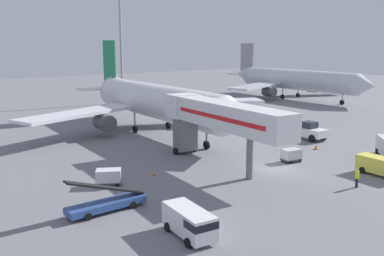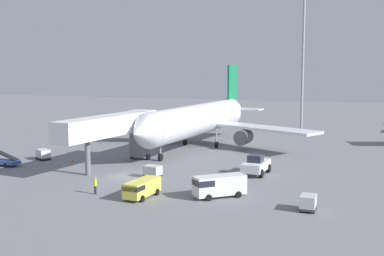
{
  "view_description": "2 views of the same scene",
  "coord_description": "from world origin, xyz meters",
  "px_view_note": "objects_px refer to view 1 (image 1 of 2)",
  "views": [
    {
      "loc": [
        -35.14,
        -29.74,
        13.28
      ],
      "look_at": [
        -1.02,
        13.36,
        2.61
      ],
      "focal_mm": 40.02,
      "sensor_mm": 36.0,
      "label": 1
    },
    {
      "loc": [
        29.78,
        -55.85,
        13.75
      ],
      "look_at": [
        2.83,
        16.76,
        4.4
      ],
      "focal_mm": 47.39,
      "sensor_mm": 36.0,
      "label": 2
    }
  ],
  "objects_px": {
    "jet_bridge": "(217,117)",
    "ground_crew_worker_foreground": "(357,177)",
    "safety_cone_alpha": "(154,173)",
    "airplane_at_gate": "(153,101)",
    "service_van_rear_right": "(190,221)",
    "baggage_cart_outer_right": "(109,177)",
    "service_van_near_right": "(383,166)",
    "pushback_tug": "(308,131)",
    "baggage_cart_near_left": "(291,155)",
    "apron_light_mast": "(120,8)",
    "safety_cone_bravo": "(316,147)",
    "belt_loader_truck": "(106,202)",
    "airplane_background": "(293,80)"
  },
  "relations": [
    {
      "from": "baggage_cart_outer_right",
      "to": "apron_light_mast",
      "type": "xyz_separation_m",
      "value": [
        30.56,
        51.7,
        20.64
      ]
    },
    {
      "from": "safety_cone_bravo",
      "to": "airplane_background",
      "type": "height_order",
      "value": "airplane_background"
    },
    {
      "from": "apron_light_mast",
      "to": "pushback_tug",
      "type": "bearing_deg",
      "value": -88.18
    },
    {
      "from": "safety_cone_alpha",
      "to": "apron_light_mast",
      "type": "distance_m",
      "value": 61.42
    },
    {
      "from": "jet_bridge",
      "to": "service_van_rear_right",
      "type": "bearing_deg",
      "value": -137.2
    },
    {
      "from": "pushback_tug",
      "to": "safety_cone_bravo",
      "type": "xyz_separation_m",
      "value": [
        -4.3,
        -4.55,
        -0.83
      ]
    },
    {
      "from": "airplane_at_gate",
      "to": "belt_loader_truck",
      "type": "distance_m",
      "value": 33.04
    },
    {
      "from": "safety_cone_bravo",
      "to": "baggage_cart_outer_right",
      "type": "bearing_deg",
      "value": 172.53
    },
    {
      "from": "belt_loader_truck",
      "to": "baggage_cart_outer_right",
      "type": "height_order",
      "value": "belt_loader_truck"
    },
    {
      "from": "airplane_at_gate",
      "to": "safety_cone_bravo",
      "type": "xyz_separation_m",
      "value": [
        10.02,
        -22.92,
        -4.44
      ]
    },
    {
      "from": "service_van_rear_right",
      "to": "ground_crew_worker_foreground",
      "type": "relative_size",
      "value": 2.64
    },
    {
      "from": "jet_bridge",
      "to": "ground_crew_worker_foreground",
      "type": "height_order",
      "value": "jet_bridge"
    },
    {
      "from": "baggage_cart_near_left",
      "to": "airplane_at_gate",
      "type": "bearing_deg",
      "value": 96.1
    },
    {
      "from": "safety_cone_bravo",
      "to": "airplane_background",
      "type": "xyz_separation_m",
      "value": [
        41.02,
        36.71,
        4.38
      ]
    },
    {
      "from": "jet_bridge",
      "to": "ground_crew_worker_foreground",
      "type": "relative_size",
      "value": 10.65
    },
    {
      "from": "apron_light_mast",
      "to": "safety_cone_bravo",
      "type": "bearing_deg",
      "value": -92.78
    },
    {
      "from": "service_van_rear_right",
      "to": "baggage_cart_near_left",
      "type": "height_order",
      "value": "service_van_rear_right"
    },
    {
      "from": "belt_loader_truck",
      "to": "service_van_near_right",
      "type": "height_order",
      "value": "belt_loader_truck"
    },
    {
      "from": "safety_cone_alpha",
      "to": "airplane_at_gate",
      "type": "bearing_deg",
      "value": 56.69
    },
    {
      "from": "airplane_at_gate",
      "to": "jet_bridge",
      "type": "relative_size",
      "value": 2.13
    },
    {
      "from": "safety_cone_alpha",
      "to": "safety_cone_bravo",
      "type": "bearing_deg",
      "value": -9.05
    },
    {
      "from": "service_van_near_right",
      "to": "baggage_cart_near_left",
      "type": "relative_size",
      "value": 2.24
    },
    {
      "from": "service_van_near_right",
      "to": "safety_cone_bravo",
      "type": "xyz_separation_m",
      "value": [
        4.34,
        11.23,
        -0.73
      ]
    },
    {
      "from": "baggage_cart_near_left",
      "to": "service_van_rear_right",
      "type": "bearing_deg",
      "value": -158.78
    },
    {
      "from": "pushback_tug",
      "to": "service_van_near_right",
      "type": "height_order",
      "value": "pushback_tug"
    },
    {
      "from": "pushback_tug",
      "to": "belt_loader_truck",
      "type": "xyz_separation_m",
      "value": [
        -35.41,
        -6.73,
        -0.43
      ]
    },
    {
      "from": "pushback_tug",
      "to": "safety_cone_alpha",
      "type": "relative_size",
      "value": 10.7
    },
    {
      "from": "pushback_tug",
      "to": "safety_cone_bravo",
      "type": "height_order",
      "value": "pushback_tug"
    },
    {
      "from": "baggage_cart_outer_right",
      "to": "safety_cone_alpha",
      "type": "height_order",
      "value": "baggage_cart_outer_right"
    },
    {
      "from": "pushback_tug",
      "to": "service_van_rear_right",
      "type": "relative_size",
      "value": 1.16
    },
    {
      "from": "service_van_near_right",
      "to": "safety_cone_alpha",
      "type": "bearing_deg",
      "value": 141.05
    },
    {
      "from": "safety_cone_bravo",
      "to": "ground_crew_worker_foreground",
      "type": "bearing_deg",
      "value": -130.15
    },
    {
      "from": "airplane_at_gate",
      "to": "baggage_cart_outer_right",
      "type": "height_order",
      "value": "airplane_at_gate"
    },
    {
      "from": "belt_loader_truck",
      "to": "safety_cone_alpha",
      "type": "xyz_separation_m",
      "value": [
        8.41,
        5.81,
        -0.5
      ]
    },
    {
      "from": "airplane_at_gate",
      "to": "safety_cone_bravo",
      "type": "height_order",
      "value": "airplane_at_gate"
    },
    {
      "from": "baggage_cart_near_left",
      "to": "airplane_background",
      "type": "height_order",
      "value": "airplane_background"
    },
    {
      "from": "safety_cone_bravo",
      "to": "airplane_at_gate",
      "type": "bearing_deg",
      "value": 113.61
    },
    {
      "from": "airplane_at_gate",
      "to": "belt_loader_truck",
      "type": "relative_size",
      "value": 6.39
    },
    {
      "from": "airplane_at_gate",
      "to": "pushback_tug",
      "type": "xyz_separation_m",
      "value": [
        14.32,
        -18.37,
        -3.61
      ]
    },
    {
      "from": "service_van_rear_right",
      "to": "airplane_background",
      "type": "bearing_deg",
      "value": 33.89
    },
    {
      "from": "airplane_at_gate",
      "to": "service_van_rear_right",
      "type": "relative_size",
      "value": 8.63
    },
    {
      "from": "baggage_cart_near_left",
      "to": "apron_light_mast",
      "type": "xyz_separation_m",
      "value": [
        10.06,
        57.21,
        20.66
      ]
    },
    {
      "from": "baggage_cart_near_left",
      "to": "safety_cone_alpha",
      "type": "distance_m",
      "value": 16.29
    },
    {
      "from": "jet_bridge",
      "to": "baggage_cart_near_left",
      "type": "xyz_separation_m",
      "value": [
        7.79,
        -4.27,
        -4.69
      ]
    },
    {
      "from": "baggage_cart_outer_right",
      "to": "safety_cone_bravo",
      "type": "height_order",
      "value": "baggage_cart_outer_right"
    },
    {
      "from": "ground_crew_worker_foreground",
      "to": "apron_light_mast",
      "type": "height_order",
      "value": "apron_light_mast"
    },
    {
      "from": "pushback_tug",
      "to": "ground_crew_worker_foreground",
      "type": "xyz_separation_m",
      "value": [
        -14.04,
        -16.1,
        -0.2
      ]
    },
    {
      "from": "service_van_rear_right",
      "to": "baggage_cart_outer_right",
      "type": "bearing_deg",
      "value": 86.48
    },
    {
      "from": "jet_bridge",
      "to": "baggage_cart_near_left",
      "type": "relative_size",
      "value": 8.6
    },
    {
      "from": "jet_bridge",
      "to": "service_van_rear_right",
      "type": "distance_m",
      "value": 18.99
    }
  ]
}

